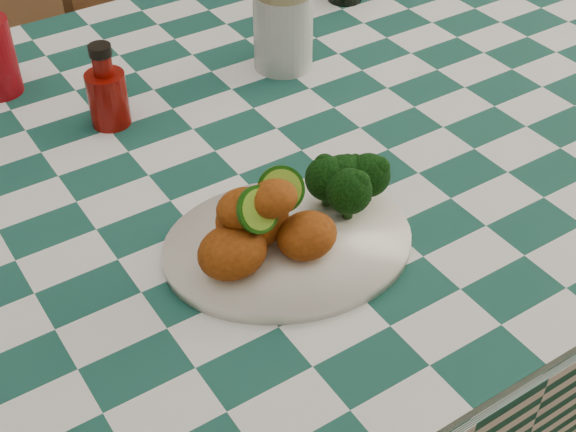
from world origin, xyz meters
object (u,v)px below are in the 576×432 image
mason_jar (283,27)px  plate (288,245)px  ketchup_bottle (106,85)px  dining_table (229,338)px  fried_chicken_pile (270,216)px  wooden_chair_right (204,57)px

mason_jar → plate: bearing=-122.2°
plate → mason_jar: size_ratio=2.21×
ketchup_bottle → mason_jar: size_ratio=0.93×
dining_table → fried_chicken_pile: 0.52m
dining_table → fried_chicken_pile: size_ratio=10.87×
dining_table → ketchup_bottle: (-0.09, 0.14, 0.46)m
dining_table → wooden_chair_right: wooden_chair_right is taller
wooden_chair_right → fried_chicken_pile: bearing=-127.2°
dining_table → fried_chicken_pile: fried_chicken_pile is taller
dining_table → wooden_chair_right: 0.82m
plate → ketchup_bottle: bearing=99.8°
plate → dining_table: bearing=83.2°
mason_jar → dining_table: bearing=-144.7°
dining_table → mason_jar: size_ratio=12.22×
ketchup_bottle → dining_table: bearing=-57.7°
dining_table → plate: bearing=-96.8°
dining_table → ketchup_bottle: ketchup_bottle is taller
plate → fried_chicken_pile: (-0.02, 0.00, 0.06)m
dining_table → wooden_chair_right: size_ratio=1.71×
plate → mason_jar: mason_jar is taller
ketchup_bottle → mason_jar: mason_jar is taller
dining_table → mason_jar: mason_jar is taller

